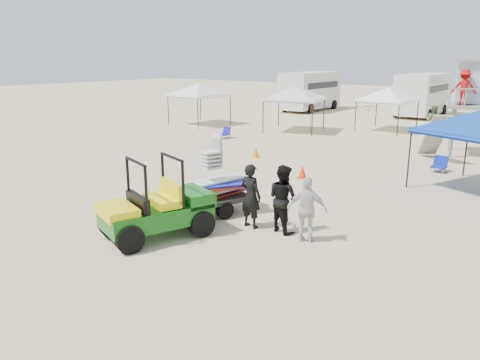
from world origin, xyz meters
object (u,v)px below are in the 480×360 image
Objects in this scene: utility_cart at (154,202)px; man_left at (251,196)px; lifeguard_tower at (479,86)px; surf_trailer at (214,186)px.

utility_cart is 1.69× the size of man_left.
man_left is 14.68m from lifeguard_tower.
utility_cart is 1.16× the size of surf_trailer.
man_left is 0.41× the size of lifeguard_tower.
man_left is at bearing -100.69° from lifeguard_tower.
utility_cart reaches higher than man_left.
lifeguard_tower is (4.21, 13.95, 2.35)m from surf_trailer.
surf_trailer is 0.59× the size of lifeguard_tower.
lifeguard_tower is (2.69, 14.25, 2.32)m from man_left.
surf_trailer is at bearing -7.11° from man_left.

